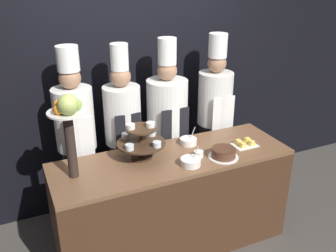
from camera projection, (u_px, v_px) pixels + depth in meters
wall_back at (133, 74)px, 3.83m from camera, size 10.00×0.06×2.80m
buffet_counter at (173, 202)px, 3.38m from camera, size 2.07×0.67×0.92m
tiered_stand at (141, 140)px, 3.12m from camera, size 0.41×0.41×0.32m
fruit_pedestal at (68, 119)px, 2.70m from camera, size 0.29×0.29×0.69m
cake_round at (223, 153)px, 3.18m from camera, size 0.26×0.26×0.09m
cup_white at (199, 154)px, 3.19m from camera, size 0.08×0.08×0.05m
cake_square_tray at (245, 143)px, 3.40m from camera, size 0.22×0.16×0.05m
serving_bowl_near at (191, 162)px, 3.06m from camera, size 0.17×0.17×0.16m
serving_bowl_far at (188, 141)px, 3.42m from camera, size 0.15×0.15×0.16m
chef_left at (76, 134)px, 3.40m from camera, size 0.36×0.36×1.82m
chef_center_left at (123, 129)px, 3.58m from camera, size 0.35×0.35×1.80m
chef_center_right at (167, 123)px, 3.76m from camera, size 0.41×0.41×1.82m
chef_right at (214, 111)px, 3.95m from camera, size 0.36×0.36×1.82m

